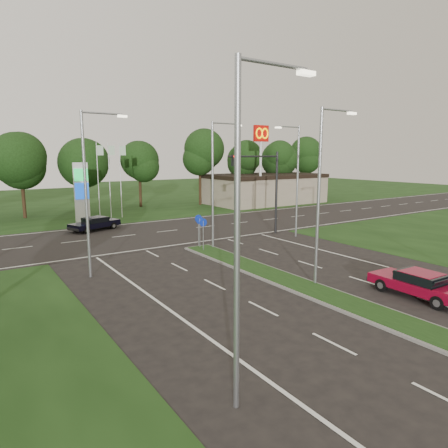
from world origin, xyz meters
TOP-DOWN VIEW (x-y plane):
  - ground at (0.00, 0.00)m, footprint 160.00×160.00m
  - verge_far at (0.00, 55.00)m, footprint 160.00×50.00m
  - cross_road at (0.00, 24.00)m, footprint 160.00×12.00m
  - median_kerb at (0.00, 4.00)m, footprint 2.00×26.00m
  - commercial_building at (22.00, 36.00)m, footprint 16.00×9.00m
  - streetlight_median_near at (1.00, 6.00)m, footprint 2.53×0.22m
  - streetlight_median_far at (1.00, 16.00)m, footprint 2.53×0.22m
  - streetlight_left_near at (-8.30, 0.00)m, footprint 2.53×0.22m
  - streetlight_left_far at (-8.30, 14.00)m, footprint 2.53×0.22m
  - streetlight_right_far at (8.80, 16.00)m, footprint 2.53×0.22m
  - traffic_signal at (7.19, 18.00)m, footprint 5.10×0.42m
  - median_signs at (0.00, 16.40)m, footprint 1.16×1.76m
  - gas_pylon at (-3.79, 33.05)m, footprint 5.80×1.26m
  - mcdonalds_sign at (18.00, 31.97)m, footprint 2.20×0.47m
  - treeline_far at (0.10, 39.93)m, footprint 6.00×6.00m
  - red_sedan at (3.67, 2.06)m, footprint 1.98×4.53m
  - navy_sedan at (-4.24, 28.01)m, footprint 4.73×3.18m

SIDE VIEW (x-z plane):
  - ground at x=0.00m, z-range 0.00..0.00m
  - verge_far at x=0.00m, z-range -0.01..0.01m
  - cross_road at x=0.00m, z-range -0.01..0.01m
  - median_kerb at x=0.00m, z-range 0.00..0.12m
  - navy_sedan at x=-4.24m, z-range 0.04..1.25m
  - red_sedan at x=3.67m, z-range 0.05..1.27m
  - median_signs at x=0.00m, z-range 0.52..2.90m
  - commercial_building at x=22.00m, z-range 0.00..4.00m
  - gas_pylon at x=-3.79m, z-range -0.80..7.20m
  - traffic_signal at x=7.19m, z-range 1.15..8.15m
  - streetlight_median_near at x=1.00m, z-range 0.58..9.58m
  - streetlight_median_far at x=1.00m, z-range 0.58..9.58m
  - streetlight_left_near at x=-8.30m, z-range 0.58..9.58m
  - streetlight_left_far at x=-8.30m, z-range 0.58..9.58m
  - streetlight_right_far at x=8.80m, z-range 0.58..9.58m
  - treeline_far at x=0.10m, z-range 1.88..11.78m
  - mcdonalds_sign at x=18.00m, z-range 2.79..13.19m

